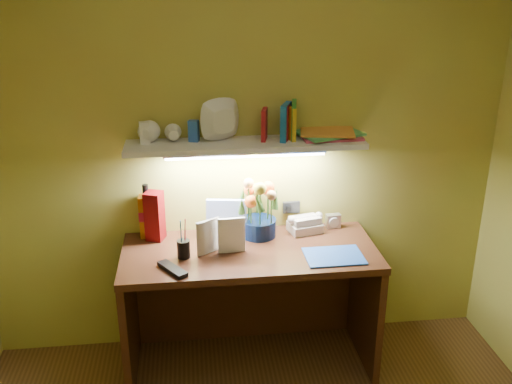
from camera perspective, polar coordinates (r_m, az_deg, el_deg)
desk at (r=3.33m, az=-0.59°, el=-11.57°), size 1.40×0.60×0.75m
flower_bouquet at (r=3.24m, az=0.27°, el=-1.51°), size 0.28×0.28×0.36m
telephone at (r=3.35m, az=4.93°, el=-3.09°), size 0.21×0.18×0.11m
desk_clock at (r=3.42m, az=7.72°, el=-2.89°), size 0.09×0.05×0.08m
whisky_bottle at (r=3.30m, az=-10.86°, el=-1.85°), size 0.09×0.09×0.32m
whisky_box at (r=3.26m, az=-10.10°, el=-2.37°), size 0.12×0.12×0.29m
pen_cup at (r=3.05m, az=-7.28°, el=-5.09°), size 0.07×0.07×0.17m
art_card at (r=3.25m, az=-2.98°, el=-2.72°), size 0.23×0.08×0.23m
tv_remote at (r=2.96m, az=-8.36°, el=-7.64°), size 0.16×0.20×0.02m
blue_folder at (r=3.10m, az=7.80°, el=-6.37°), size 0.31×0.23×0.01m
desk_book_a at (r=3.04m, az=-5.93°, el=-4.83°), size 0.14×0.09×0.20m
desk_book_b at (r=3.07m, az=-3.83°, el=-4.45°), size 0.15×0.02×0.20m
wall_shelf at (r=3.11m, az=-0.60°, el=5.46°), size 1.32×0.37×0.24m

